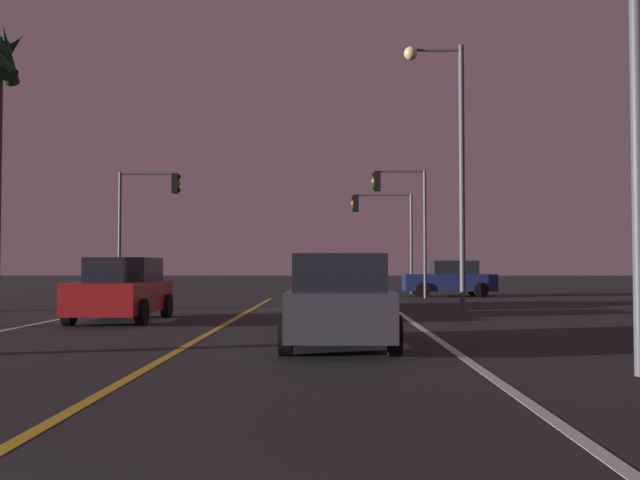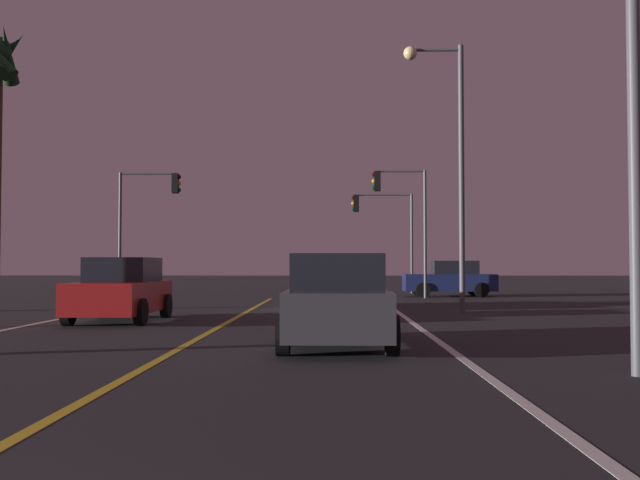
{
  "view_description": "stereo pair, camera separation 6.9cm",
  "coord_description": "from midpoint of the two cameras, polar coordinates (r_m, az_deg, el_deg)",
  "views": [
    {
      "loc": [
        2.67,
        -1.63,
        1.5
      ],
      "look_at": [
        2.22,
        28.54,
        2.55
      ],
      "focal_mm": 40.51,
      "sensor_mm": 36.0,
      "label": 1
    },
    {
      "loc": [
        2.74,
        -1.63,
        1.5
      ],
      "look_at": [
        2.22,
        28.54,
        2.55
      ],
      "focal_mm": 40.51,
      "sensor_mm": 36.0,
      "label": 2
    }
  ],
  "objects": [
    {
      "name": "lane_center_divider",
      "position": [
        14.23,
        -10.22,
        -8.0
      ],
      "size": [
        0.16,
        36.51,
        0.01
      ],
      "primitive_type": "cube",
      "color": "gold",
      "rests_on": "ground"
    },
    {
      "name": "traffic_light_near_left",
      "position": [
        33.81,
        -13.48,
        2.68
      ],
      "size": [
        2.85,
        0.36,
        5.72
      ],
      "color": "#4C4C51",
      "rests_on": "ground"
    },
    {
      "name": "car_crossing_side",
      "position": [
        34.99,
        10.18,
        -3.06
      ],
      "size": [
        4.3,
        2.02,
        1.7
      ],
      "rotation": [
        0.0,
        0.0,
        3.14
      ],
      "color": "black",
      "rests_on": "ground"
    },
    {
      "name": "traffic_light_far_right",
      "position": [
        38.32,
        4.87,
        1.66
      ],
      "size": [
        3.26,
        0.36,
        5.26
      ],
      "rotation": [
        0.0,
        0.0,
        3.14
      ],
      "color": "#4C4C51",
      "rests_on": "ground"
    },
    {
      "name": "car_oncoming",
      "position": [
        19.94,
        -15.46,
        -3.87
      ],
      "size": [
        2.02,
        4.3,
        1.7
      ],
      "rotation": [
        0.0,
        0.0,
        -1.57
      ],
      "color": "black",
      "rests_on": "ground"
    },
    {
      "name": "car_ahead_far",
      "position": [
        25.06,
        0.74,
        -3.54
      ],
      "size": [
        2.02,
        4.3,
        1.7
      ],
      "rotation": [
        0.0,
        0.0,
        1.57
      ],
      "color": "black",
      "rests_on": "ground"
    },
    {
      "name": "traffic_light_near_right",
      "position": [
        32.91,
        6.33,
        2.82
      ],
      "size": [
        2.49,
        0.36,
        5.81
      ],
      "rotation": [
        0.0,
        0.0,
        3.14
      ],
      "color": "#4C4C51",
      "rests_on": "ground"
    },
    {
      "name": "street_lamp_right_near",
      "position": [
        11.1,
        21.18,
        16.4
      ],
      "size": [
        2.09,
        0.44,
        7.83
      ],
      "rotation": [
        0.0,
        0.0,
        3.14
      ],
      "color": "#4C4C51",
      "rests_on": "ground"
    },
    {
      "name": "car_lead_same_lane",
      "position": [
        13.25,
        1.37,
        -4.93
      ],
      "size": [
        2.02,
        4.3,
        1.7
      ],
      "rotation": [
        0.0,
        0.0,
        1.57
      ],
      "color": "black",
      "rests_on": "ground"
    },
    {
      "name": "lane_edge_right",
      "position": [
        14.13,
        9.57,
        -8.04
      ],
      "size": [
        0.16,
        36.51,
        0.01
      ],
      "primitive_type": "cube",
      "color": "silver",
      "rests_on": "ground"
    },
    {
      "name": "street_lamp_right_far",
      "position": [
        23.67,
        10.1,
        7.46
      ],
      "size": [
        1.93,
        0.44,
        8.57
      ],
      "rotation": [
        0.0,
        0.0,
        3.14
      ],
      "color": "#4C4C51",
      "rests_on": "ground"
    }
  ]
}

